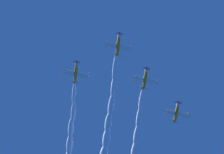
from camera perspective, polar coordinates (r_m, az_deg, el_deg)
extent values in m
ellipsoid|color=orange|center=(94.71, 1.11, 5.72)|extent=(2.87, 6.98, 1.56)
cylinder|color=white|center=(93.95, 1.34, 7.55)|extent=(1.58, 1.23, 1.44)
cone|color=red|center=(93.80, 1.38, 7.95)|extent=(0.81, 0.86, 0.69)
cylinder|color=#3F3F47|center=(93.83, 1.37, 7.86)|extent=(3.04, 0.73, 3.11)
cube|color=white|center=(94.61, 1.14, 5.57)|extent=(8.19, 3.05, 3.55)
ellipsoid|color=orange|center=(96.47, 3.45, 5.57)|extent=(0.52, 0.98, 0.35)
ellipsoid|color=orange|center=(92.92, -1.26, 5.56)|extent=(0.52, 0.98, 0.35)
cube|color=white|center=(95.57, 0.89, 4.00)|extent=(3.03, 1.50, 1.33)
cube|color=orange|center=(96.04, 0.76, 4.06)|extent=(0.78, 1.25, 1.12)
ellipsoid|color=#1E232D|center=(95.00, 1.03, 5.97)|extent=(1.23, 1.72, 0.93)
ellipsoid|color=orange|center=(100.17, 5.99, -0.43)|extent=(2.81, 6.97, 1.39)
cylinder|color=white|center=(99.20, 6.25, 1.26)|extent=(1.58, 1.20, 1.42)
cone|color=red|center=(99.01, 6.30, 1.63)|extent=(0.81, 0.84, 0.67)
cylinder|color=#3F3F47|center=(99.05, 6.29, 1.55)|extent=(3.06, 0.67, 3.12)
cube|color=white|center=(100.10, 6.02, -0.58)|extent=(8.15, 3.05, 3.57)
ellipsoid|color=orange|center=(102.29, 8.08, -0.48)|extent=(0.51, 0.98, 0.33)
ellipsoid|color=orange|center=(98.04, 3.87, -0.68)|extent=(0.51, 0.98, 0.33)
cube|color=white|center=(101.21, 5.73, -2.01)|extent=(3.02, 1.50, 1.32)
cube|color=orange|center=(101.65, 5.59, -1.94)|extent=(0.78, 1.23, 1.09)
ellipsoid|color=#1E232D|center=(100.41, 5.90, -0.18)|extent=(1.22, 1.71, 0.89)
ellipsoid|color=orange|center=(99.54, -6.57, 0.69)|extent=(2.69, 6.94, 1.63)
cylinder|color=white|center=(98.69, -6.44, 2.43)|extent=(1.55, 1.15, 1.43)
cone|color=red|center=(98.52, -6.41, 2.81)|extent=(0.79, 0.82, 0.69)
cylinder|color=#3F3F47|center=(98.56, -6.41, 2.72)|extent=(3.03, 0.55, 3.06)
cube|color=white|center=(99.44, -6.56, 0.55)|extent=(8.27, 3.07, 3.28)
ellipsoid|color=orange|center=(100.66, -4.22, 0.56)|extent=(0.49, 0.97, 0.36)
ellipsoid|color=orange|center=(98.40, -8.95, 0.54)|extent=(0.49, 0.97, 0.36)
cube|color=white|center=(100.48, -6.71, -0.93)|extent=(3.05, 1.50, 1.24)
cube|color=orange|center=(100.98, -6.79, -0.88)|extent=(0.73, 1.17, 1.15)
ellipsoid|color=#1E232D|center=(99.85, -6.62, 0.94)|extent=(1.19, 1.68, 0.94)
ellipsoid|color=orange|center=(105.20, 11.57, -6.38)|extent=(2.68, 6.93, 1.63)
cylinder|color=white|center=(104.11, 11.86, -4.79)|extent=(1.54, 1.15, 1.42)
cone|color=red|center=(103.88, 11.92, -4.45)|extent=(0.78, 0.82, 0.68)
cylinder|color=#3F3F47|center=(103.93, 11.90, -4.53)|extent=(3.00, 0.55, 3.04)
cube|color=white|center=(105.14, 11.60, -6.52)|extent=(8.32, 3.08, 3.14)
ellipsoid|color=orange|center=(107.48, 13.52, -6.37)|extent=(0.49, 0.97, 0.36)
ellipsoid|color=orange|center=(102.93, 9.59, -6.66)|extent=(0.49, 0.97, 0.36)
cube|color=white|center=(106.36, 11.29, -7.85)|extent=(3.07, 1.51, 1.19)
cube|color=orange|center=(106.78, 11.14, -7.77)|extent=(0.72, 1.17, 1.16)
ellipsoid|color=#1E232D|center=(105.41, 11.48, -6.13)|extent=(1.18, 1.68, 0.93)
ellipsoid|color=white|center=(96.54, 0.49, 1.66)|extent=(2.92, 8.31, 1.31)
ellipsoid|color=white|center=(98.63, 0.29, -1.72)|extent=(3.26, 8.38, 1.66)
ellipsoid|color=white|center=(101.05, -0.15, -5.28)|extent=(3.60, 8.45, 2.01)
ellipsoid|color=white|center=(103.97, -0.67, -8.44)|extent=(3.94, 8.53, 2.35)
ellipsoid|color=white|center=(106.75, -0.99, -11.15)|extent=(4.28, 8.60, 2.70)
ellipsoid|color=white|center=(102.58, 5.26, -4.23)|extent=(2.92, 8.31, 1.31)
ellipsoid|color=white|center=(105.24, 4.87, -7.28)|extent=(3.26, 8.38, 1.66)
ellipsoid|color=white|center=(108.12, 4.47, -10.45)|extent=(3.60, 8.45, 2.01)
ellipsoid|color=white|center=(111.43, 4.10, -13.23)|extent=(3.94, 8.53, 2.35)
ellipsoid|color=white|center=(101.97, -6.89, -2.93)|extent=(2.92, 8.31, 1.31)
ellipsoid|color=white|center=(104.55, -6.98, -6.27)|extent=(3.26, 8.38, 1.66)
ellipsoid|color=white|center=(107.64, -7.42, -9.20)|extent=(3.60, 8.45, 2.01)
ellipsoid|color=white|center=(110.83, -7.65, -12.07)|extent=(3.94, 8.53, 2.35)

